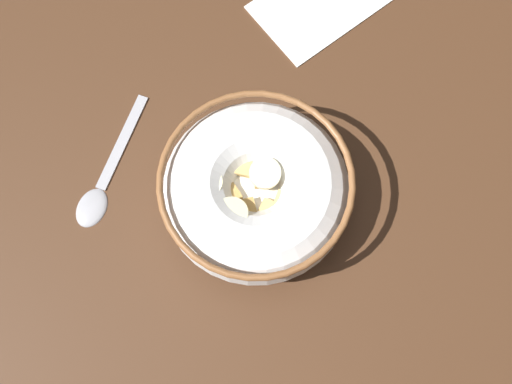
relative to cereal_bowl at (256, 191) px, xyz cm
name	(u,v)px	position (x,y,z in cm)	size (l,w,h in cm)	color
ground_plane	(256,204)	(-0.03, -0.01, -4.44)	(119.82, 119.82, 2.00)	#472B19
cereal_bowl	(256,191)	(0.00, 0.00, 0.00)	(16.71, 16.71, 6.42)	white
spoon	(100,187)	(7.97, -12.23, -3.11)	(13.90, 6.13, 0.80)	#A5A5AD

